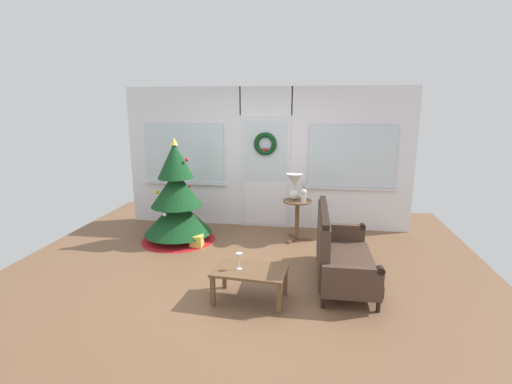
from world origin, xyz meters
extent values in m
plane|color=brown|center=(0.00, 0.00, 0.00)|extent=(6.76, 6.76, 0.00)
cube|color=white|center=(-1.52, 2.09, 1.27)|extent=(2.15, 0.08, 2.55)
cube|color=white|center=(1.52, 2.09, 1.27)|extent=(2.15, 0.08, 2.55)
cube|color=white|center=(0.00, 2.09, 2.30)|extent=(0.94, 0.08, 0.50)
cube|color=silver|center=(0.00, 2.05, 1.02)|extent=(0.90, 0.05, 2.05)
cube|color=white|center=(0.00, 2.03, 0.45)|extent=(0.78, 0.02, 0.80)
cube|color=silver|center=(0.00, 2.03, 1.40)|extent=(0.78, 0.01, 1.10)
cube|color=silver|center=(-1.52, 2.03, 1.35)|extent=(1.50, 0.01, 1.10)
cube|color=silver|center=(1.52, 2.03, 1.35)|extent=(1.50, 0.01, 1.10)
cube|color=silver|center=(-1.52, 2.02, 0.78)|extent=(1.59, 0.06, 0.03)
cube|color=silver|center=(1.52, 2.02, 0.78)|extent=(1.59, 0.06, 0.03)
torus|color=#123B1B|center=(0.00, 1.99, 1.55)|extent=(0.41, 0.09, 0.41)
cube|color=red|center=(0.00, 1.97, 1.42)|extent=(0.10, 0.02, 0.10)
cylinder|color=#4C331E|center=(-1.35, 1.08, 0.10)|extent=(0.10, 0.10, 0.20)
cone|color=red|center=(-1.35, 1.08, 0.05)|extent=(1.23, 1.23, 0.10)
cone|color=#14421E|center=(-1.35, 1.08, 0.42)|extent=(1.12, 1.12, 0.59)
cone|color=#14421E|center=(-1.35, 1.08, 0.89)|extent=(0.85, 0.85, 0.59)
cone|color=#14421E|center=(-1.35, 1.08, 1.36)|extent=(0.58, 0.58, 0.59)
cone|color=#E0BC4C|center=(-1.35, 1.08, 1.66)|extent=(0.12, 0.12, 0.12)
sphere|color=red|center=(-1.15, 1.05, 1.38)|extent=(0.06, 0.06, 0.06)
sphere|color=gold|center=(-1.65, 0.96, 0.85)|extent=(0.07, 0.07, 0.07)
sphere|color=silver|center=(-1.42, 0.68, 0.56)|extent=(0.06, 0.06, 0.06)
sphere|color=#264CB2|center=(-1.40, 1.35, 1.01)|extent=(0.06, 0.06, 0.06)
sphere|color=red|center=(-1.23, 1.38, 0.86)|extent=(0.05, 0.05, 0.05)
cylinder|color=black|center=(1.61, -0.80, 0.07)|extent=(0.05, 0.05, 0.14)
cylinder|color=black|center=(1.61, 0.69, 0.07)|extent=(0.05, 0.05, 0.14)
cylinder|color=black|center=(1.01, -0.80, 0.07)|extent=(0.05, 0.05, 0.14)
cylinder|color=black|center=(1.01, 0.68, 0.07)|extent=(0.05, 0.05, 0.14)
cube|color=#473328|center=(1.31, -0.06, 0.21)|extent=(0.73, 1.43, 0.14)
cube|color=#473328|center=(1.01, -0.06, 0.59)|extent=(0.13, 1.42, 0.62)
cube|color=black|center=(1.01, -0.06, 0.93)|extent=(0.09, 1.40, 0.06)
cube|color=#473328|center=(1.31, -0.81, 0.33)|extent=(0.66, 0.09, 0.38)
cylinder|color=black|center=(1.61, -0.81, 0.50)|extent=(0.09, 0.09, 0.09)
cube|color=#473328|center=(1.31, 0.70, 0.33)|extent=(0.66, 0.09, 0.38)
cylinder|color=black|center=(1.60, 0.70, 0.50)|extent=(0.09, 0.09, 0.09)
cylinder|color=brown|center=(0.62, 1.39, 0.67)|extent=(0.48, 0.48, 0.02)
cylinder|color=brown|center=(0.62, 1.39, 0.33)|extent=(0.07, 0.07, 0.66)
cube|color=brown|center=(0.78, 1.39, 0.02)|extent=(0.20, 0.05, 0.04)
cube|color=brown|center=(0.54, 1.52, 0.02)|extent=(0.14, 0.20, 0.04)
cube|color=brown|center=(0.54, 1.25, 0.02)|extent=(0.14, 0.20, 0.04)
sphere|color=silver|center=(0.56, 1.43, 0.77)|extent=(0.16, 0.16, 0.16)
cylinder|color=silver|center=(0.56, 1.43, 0.89)|extent=(0.02, 0.02, 0.06)
cone|color=silver|center=(0.56, 1.43, 1.02)|extent=(0.28, 0.28, 0.20)
cylinder|color=beige|center=(0.72, 1.33, 0.76)|extent=(0.09, 0.09, 0.16)
sphere|color=beige|center=(0.72, 1.33, 0.84)|extent=(0.10, 0.10, 0.10)
cylinder|color=#4C7042|center=(0.70, 1.33, 0.94)|extent=(0.07, 0.01, 0.17)
cylinder|color=#4C7042|center=(0.72, 1.33, 0.94)|extent=(0.01, 0.01, 0.18)
cylinder|color=#4C7042|center=(0.74, 1.33, 0.94)|extent=(0.07, 0.01, 0.17)
cube|color=brown|center=(0.17, -0.74, 0.37)|extent=(0.88, 0.59, 0.03)
cube|color=brown|center=(-0.22, -0.93, 0.18)|extent=(0.05, 0.05, 0.36)
cube|color=brown|center=(0.53, -0.99, 0.18)|extent=(0.05, 0.05, 0.36)
cube|color=brown|center=(-0.19, -0.49, 0.18)|extent=(0.05, 0.05, 0.36)
cube|color=brown|center=(0.57, -0.55, 0.18)|extent=(0.05, 0.05, 0.36)
cylinder|color=silver|center=(0.05, -0.75, 0.39)|extent=(0.06, 0.06, 0.01)
cylinder|color=silver|center=(0.05, -0.75, 0.44)|extent=(0.01, 0.01, 0.10)
cone|color=silver|center=(0.05, -0.75, 0.54)|extent=(0.08, 0.08, 0.09)
cube|color=#D8C64C|center=(-0.95, 0.81, 0.10)|extent=(0.19, 0.17, 0.19)
camera|label=1|loc=(0.84, -4.75, 2.24)|focal=26.66mm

